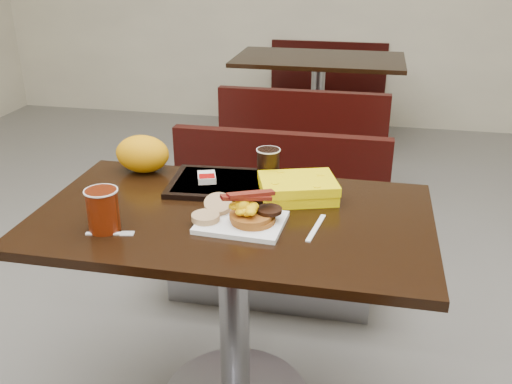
% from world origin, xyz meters
% --- Properties ---
extents(table_near, '(1.20, 0.70, 0.75)m').
position_xyz_m(table_near, '(0.00, 0.00, 0.38)').
color(table_near, black).
rests_on(table_near, floor).
extents(bench_near_n, '(1.00, 0.46, 0.72)m').
position_xyz_m(bench_near_n, '(0.00, 0.70, 0.36)').
color(bench_near_n, black).
rests_on(bench_near_n, floor).
extents(table_far, '(1.20, 0.70, 0.75)m').
position_xyz_m(table_far, '(0.00, 2.60, 0.38)').
color(table_far, black).
rests_on(table_far, floor).
extents(bench_far_s, '(1.00, 0.46, 0.72)m').
position_xyz_m(bench_far_s, '(0.00, 1.90, 0.36)').
color(bench_far_s, black).
rests_on(bench_far_s, floor).
extents(bench_far_n, '(1.00, 0.46, 0.72)m').
position_xyz_m(bench_far_n, '(0.00, 3.30, 0.36)').
color(bench_far_n, black).
rests_on(bench_far_n, floor).
extents(platter, '(0.26, 0.21, 0.01)m').
position_xyz_m(platter, '(0.04, -0.07, 0.76)').
color(platter, white).
rests_on(platter, table_near).
extents(pancake_stack, '(0.14, 0.14, 0.03)m').
position_xyz_m(pancake_stack, '(0.08, -0.07, 0.78)').
color(pancake_stack, '#8E5817').
rests_on(pancake_stack, platter).
extents(sausage_patty, '(0.08, 0.08, 0.01)m').
position_xyz_m(sausage_patty, '(0.12, -0.05, 0.80)').
color(sausage_patty, black).
rests_on(sausage_patty, pancake_stack).
extents(scrambled_eggs, '(0.09, 0.08, 0.04)m').
position_xyz_m(scrambled_eggs, '(0.05, -0.07, 0.81)').
color(scrambled_eggs, '#FFB405').
rests_on(scrambled_eggs, pancake_stack).
extents(bacon_strips, '(0.16, 0.13, 0.01)m').
position_xyz_m(bacon_strips, '(0.06, -0.07, 0.84)').
color(bacon_strips, '#45040A').
rests_on(bacon_strips, scrambled_eggs).
extents(muffin_bottom, '(0.09, 0.09, 0.02)m').
position_xyz_m(muffin_bottom, '(-0.06, -0.09, 0.77)').
color(muffin_bottom, tan).
rests_on(muffin_bottom, platter).
extents(muffin_top, '(0.10, 0.10, 0.05)m').
position_xyz_m(muffin_top, '(-0.04, -0.02, 0.79)').
color(muffin_top, tan).
rests_on(muffin_top, platter).
extents(coffee_cup_near, '(0.11, 0.11, 0.12)m').
position_xyz_m(coffee_cup_near, '(-0.33, -0.18, 0.81)').
color(coffee_cup_near, maroon).
rests_on(coffee_cup_near, table_near).
extents(fork, '(0.14, 0.05, 0.00)m').
position_xyz_m(fork, '(-0.33, -0.20, 0.75)').
color(fork, white).
rests_on(fork, table_near).
extents(knife, '(0.04, 0.18, 0.00)m').
position_xyz_m(knife, '(0.26, -0.05, 0.75)').
color(knife, white).
rests_on(knife, table_near).
extents(condiment_syrup, '(0.04, 0.04, 0.01)m').
position_xyz_m(condiment_syrup, '(-0.05, 0.09, 0.75)').
color(condiment_syrup, '#B53E07').
rests_on(condiment_syrup, table_near).
extents(condiment_ketchup, '(0.05, 0.05, 0.01)m').
position_xyz_m(condiment_ketchup, '(-0.06, 0.05, 0.76)').
color(condiment_ketchup, '#8C0504').
rests_on(condiment_ketchup, table_near).
extents(tray, '(0.40, 0.30, 0.02)m').
position_xyz_m(tray, '(-0.07, 0.20, 0.76)').
color(tray, black).
rests_on(tray, table_near).
extents(hashbrown_sleeve_left, '(0.08, 0.09, 0.02)m').
position_xyz_m(hashbrown_sleeve_left, '(-0.14, 0.20, 0.78)').
color(hashbrown_sleeve_left, silver).
rests_on(hashbrown_sleeve_left, tray).
extents(coffee_cup_far, '(0.10, 0.10, 0.10)m').
position_xyz_m(coffee_cup_far, '(0.06, 0.26, 0.82)').
color(coffee_cup_far, black).
rests_on(coffee_cup_far, tray).
extents(clamshell, '(0.28, 0.25, 0.06)m').
position_xyz_m(clamshell, '(0.18, 0.16, 0.78)').
color(clamshell, '#FBDB04').
rests_on(clamshell, table_near).
extents(paper_bag, '(0.22, 0.19, 0.13)m').
position_xyz_m(paper_bag, '(-0.40, 0.28, 0.82)').
color(paper_bag, '#EE9E07').
rests_on(paper_bag, table_near).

